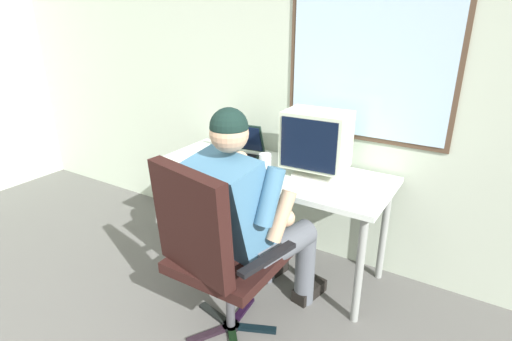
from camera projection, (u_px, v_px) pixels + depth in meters
name	position (u px, v px, depth m)	size (l,w,h in m)	color
wall_rear	(305.00, 60.00, 2.69)	(5.98, 0.08, 2.75)	beige
desk	(271.00, 179.00, 2.69)	(1.55, 0.61, 0.72)	gray
office_chair	(212.00, 246.00, 2.03)	(0.67, 0.59, 1.04)	black
person_seated	(249.00, 214.00, 2.19)	(0.61, 0.86, 1.27)	#4F545C
crt_monitor	(316.00, 140.00, 2.47)	(0.40, 0.28, 0.41)	beige
laptop	(236.00, 148.00, 2.87)	(0.37, 0.36, 0.23)	black
wine_glass	(265.00, 162.00, 2.50)	(0.08, 0.08, 0.15)	silver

